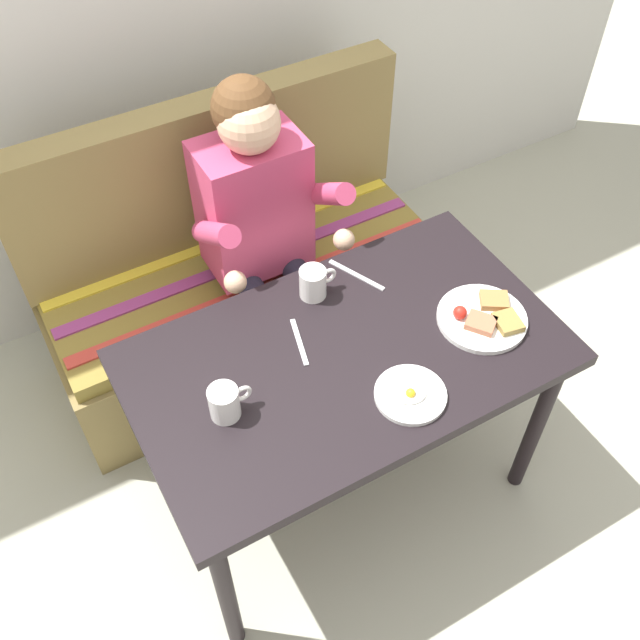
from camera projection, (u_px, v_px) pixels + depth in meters
name	position (u px, v px, depth m)	size (l,w,h in m)	color
ground_plane	(341.00, 482.00, 2.57)	(8.00, 8.00, 0.00)	#AAA995
table	(346.00, 371.00, 2.08)	(1.20, 0.70, 0.73)	black
couch	(240.00, 281.00, 2.76)	(1.44, 0.56, 1.00)	olive
person	(263.00, 222.00, 2.36)	(0.45, 0.61, 1.21)	#BE3C61
plate_breakfast	(484.00, 317.00, 2.09)	(0.26, 0.26, 0.05)	white
plate_eggs	(410.00, 394.00, 1.92)	(0.19, 0.19, 0.04)	white
coffee_mug	(225.00, 402.00, 1.85)	(0.12, 0.08, 0.10)	white
coffee_mug_second	(314.00, 282.00, 2.13)	(0.12, 0.08, 0.10)	white
fork	(299.00, 342.00, 2.04)	(0.01, 0.17, 0.01)	silver
knife	(356.00, 275.00, 2.21)	(0.01, 0.20, 0.01)	silver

